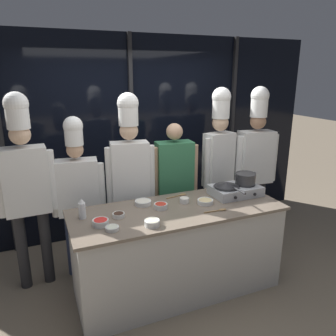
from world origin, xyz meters
name	(u,v)px	position (x,y,z in m)	size (l,w,h in m)	color
ground_plane	(177,288)	(0.00, 0.00, 0.00)	(24.00, 24.00, 0.00)	#7F705B
window_wall_back	(131,138)	(0.00, 1.55, 1.35)	(5.61, 0.09, 2.70)	black
demo_counter	(177,249)	(0.00, 0.00, 0.46)	(2.11, 0.81, 0.92)	beige
portable_stove	(236,190)	(0.74, 0.10, 0.97)	(0.53, 0.36, 0.11)	#B2B5BA
frying_pan	(227,185)	(0.62, 0.09, 1.05)	(0.28, 0.48, 0.05)	#232326
stock_pot	(245,178)	(0.86, 0.10, 1.09)	(0.25, 0.22, 0.12)	#333335
squeeze_bottle_clear	(82,209)	(-0.90, 0.14, 1.01)	(0.07, 0.07, 0.19)	white
prep_bowl_noodles	(152,222)	(-0.37, -0.26, 0.95)	(0.14, 0.14, 0.06)	white
prep_bowl_garlic	(143,202)	(-0.29, 0.23, 0.94)	(0.17, 0.17, 0.05)	white
prep_bowl_soy_glaze	(119,215)	(-0.59, 0.03, 0.94)	(0.11, 0.11, 0.04)	white
prep_bowl_bean_sprouts	(112,228)	(-0.71, -0.20, 0.94)	(0.12, 0.12, 0.03)	white
prep_bowl_bell_pepper	(101,222)	(-0.78, -0.08, 0.95)	(0.15, 0.15, 0.06)	white
prep_bowl_ginger	(205,201)	(0.31, 0.01, 0.94)	(0.16, 0.16, 0.04)	white
prep_bowl_onion	(184,200)	(0.12, 0.11, 0.95)	(0.10, 0.10, 0.05)	white
prep_bowl_chili_flakes	(161,206)	(-0.16, 0.07, 0.95)	(0.14, 0.14, 0.05)	white
serving_spoon_slotted	(180,195)	(0.17, 0.31, 0.92)	(0.25, 0.08, 0.02)	olive
serving_spoon_solid	(220,210)	(0.35, -0.21, 0.92)	(0.24, 0.05, 0.02)	olive
chef_head	(26,179)	(-1.36, 0.66, 1.20)	(0.57, 0.24, 2.04)	#232326
chef_sous	(78,188)	(-0.86, 0.69, 1.02)	(0.56, 0.28, 1.79)	#2D3856
chef_line	(130,169)	(-0.30, 0.60, 1.20)	(0.53, 0.27, 2.02)	#232326
person_guest	(174,178)	(0.24, 0.64, 1.01)	(0.56, 0.26, 1.66)	#232326
chef_pastry	(219,154)	(0.86, 0.66, 1.24)	(0.49, 0.26, 2.05)	#232326
chef_apprentice	(256,155)	(1.36, 0.60, 1.19)	(0.58, 0.28, 2.05)	#232326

